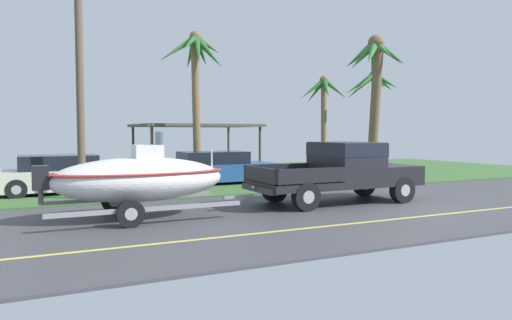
{
  "coord_description": "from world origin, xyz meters",
  "views": [
    {
      "loc": [
        -9.78,
        -11.0,
        2.19
      ],
      "look_at": [
        -3.5,
        1.85,
        1.35
      ],
      "focal_mm": 33.75,
      "sensor_mm": 36.0,
      "label": 1
    }
  ],
  "objects_px": {
    "pickup_truck_towing": "(345,169)",
    "parked_sedan_near": "(64,175)",
    "boat_on_trailer": "(139,179)",
    "palm_tree_near_left": "(196,65)",
    "utility_pole": "(80,74)",
    "palm_tree_far_right": "(374,74)",
    "palm_tree_mid": "(373,93)",
    "parked_sedan_far": "(217,169)",
    "carport_awning": "(195,127)",
    "palm_tree_near_right": "(324,100)"
  },
  "relations": [
    {
      "from": "pickup_truck_towing",
      "to": "parked_sedan_near",
      "type": "distance_m",
      "value": 9.7
    },
    {
      "from": "boat_on_trailer",
      "to": "palm_tree_near_left",
      "type": "height_order",
      "value": "palm_tree_near_left"
    },
    {
      "from": "boat_on_trailer",
      "to": "utility_pole",
      "type": "height_order",
      "value": "utility_pole"
    },
    {
      "from": "boat_on_trailer",
      "to": "palm_tree_far_right",
      "type": "relative_size",
      "value": 0.89
    },
    {
      "from": "palm_tree_mid",
      "to": "boat_on_trailer",
      "type": "bearing_deg",
      "value": -148.3
    },
    {
      "from": "parked_sedan_far",
      "to": "palm_tree_far_right",
      "type": "distance_m",
      "value": 7.94
    },
    {
      "from": "carport_awning",
      "to": "palm_tree_mid",
      "type": "relative_size",
      "value": 1.09
    },
    {
      "from": "parked_sedan_near",
      "to": "palm_tree_near_right",
      "type": "bearing_deg",
      "value": 19.36
    },
    {
      "from": "parked_sedan_far",
      "to": "palm_tree_mid",
      "type": "xyz_separation_m",
      "value": [
        10.61,
        3.07,
        3.71
      ]
    },
    {
      "from": "parked_sedan_near",
      "to": "boat_on_trailer",
      "type": "bearing_deg",
      "value": -77.09
    },
    {
      "from": "parked_sedan_near",
      "to": "carport_awning",
      "type": "relative_size",
      "value": 0.74
    },
    {
      "from": "boat_on_trailer",
      "to": "parked_sedan_near",
      "type": "height_order",
      "value": "boat_on_trailer"
    },
    {
      "from": "utility_pole",
      "to": "palm_tree_mid",
      "type": "bearing_deg",
      "value": 18.49
    },
    {
      "from": "palm_tree_near_right",
      "to": "utility_pole",
      "type": "height_order",
      "value": "utility_pole"
    },
    {
      "from": "palm_tree_near_left",
      "to": "utility_pole",
      "type": "distance_m",
      "value": 7.42
    },
    {
      "from": "pickup_truck_towing",
      "to": "carport_awning",
      "type": "distance_m",
      "value": 12.47
    },
    {
      "from": "pickup_truck_towing",
      "to": "palm_tree_far_right",
      "type": "distance_m",
      "value": 7.5
    },
    {
      "from": "palm_tree_near_left",
      "to": "palm_tree_far_right",
      "type": "bearing_deg",
      "value": -33.57
    },
    {
      "from": "parked_sedan_near",
      "to": "carport_awning",
      "type": "height_order",
      "value": "carport_awning"
    },
    {
      "from": "boat_on_trailer",
      "to": "palm_tree_near_left",
      "type": "relative_size",
      "value": 0.84
    },
    {
      "from": "boat_on_trailer",
      "to": "carport_awning",
      "type": "bearing_deg",
      "value": 65.24
    },
    {
      "from": "palm_tree_far_right",
      "to": "utility_pole",
      "type": "height_order",
      "value": "utility_pole"
    },
    {
      "from": "palm_tree_near_left",
      "to": "palm_tree_mid",
      "type": "relative_size",
      "value": 1.19
    },
    {
      "from": "pickup_truck_towing",
      "to": "palm_tree_near_right",
      "type": "distance_m",
      "value": 13.06
    },
    {
      "from": "boat_on_trailer",
      "to": "carport_awning",
      "type": "height_order",
      "value": "carport_awning"
    },
    {
      "from": "parked_sedan_near",
      "to": "palm_tree_mid",
      "type": "bearing_deg",
      "value": 12.07
    },
    {
      "from": "parked_sedan_near",
      "to": "pickup_truck_towing",
      "type": "bearing_deg",
      "value": -37.16
    },
    {
      "from": "parked_sedan_far",
      "to": "palm_tree_mid",
      "type": "height_order",
      "value": "palm_tree_mid"
    },
    {
      "from": "pickup_truck_towing",
      "to": "parked_sedan_near",
      "type": "bearing_deg",
      "value": 142.84
    },
    {
      "from": "pickup_truck_towing",
      "to": "palm_tree_far_right",
      "type": "xyz_separation_m",
      "value": [
        4.8,
        4.44,
        3.67
      ]
    },
    {
      "from": "parked_sedan_near",
      "to": "parked_sedan_far",
      "type": "xyz_separation_m",
      "value": [
        5.95,
        0.47,
        0.0
      ]
    },
    {
      "from": "parked_sedan_far",
      "to": "carport_awning",
      "type": "relative_size",
      "value": 0.77
    },
    {
      "from": "parked_sedan_far",
      "to": "palm_tree_near_left",
      "type": "relative_size",
      "value": 0.71
    },
    {
      "from": "carport_awning",
      "to": "palm_tree_mid",
      "type": "height_order",
      "value": "palm_tree_mid"
    },
    {
      "from": "carport_awning",
      "to": "palm_tree_near_right",
      "type": "relative_size",
      "value": 1.14
    },
    {
      "from": "carport_awning",
      "to": "utility_pole",
      "type": "bearing_deg",
      "value": -128.42
    },
    {
      "from": "utility_pole",
      "to": "parked_sedan_near",
      "type": "bearing_deg",
      "value": 102.4
    },
    {
      "from": "pickup_truck_towing",
      "to": "utility_pole",
      "type": "bearing_deg",
      "value": 151.35
    },
    {
      "from": "palm_tree_far_right",
      "to": "utility_pole",
      "type": "distance_m",
      "value": 12.14
    },
    {
      "from": "pickup_truck_towing",
      "to": "carport_awning",
      "type": "height_order",
      "value": "carport_awning"
    },
    {
      "from": "carport_awning",
      "to": "palm_tree_far_right",
      "type": "height_order",
      "value": "palm_tree_far_right"
    },
    {
      "from": "palm_tree_near_right",
      "to": "utility_pole",
      "type": "relative_size",
      "value": 0.7
    },
    {
      "from": "carport_awning",
      "to": "utility_pole",
      "type": "xyz_separation_m",
      "value": [
        -6.64,
        -8.37,
        1.56
      ]
    },
    {
      "from": "palm_tree_near_right",
      "to": "palm_tree_far_right",
      "type": "distance_m",
      "value": 6.72
    },
    {
      "from": "boat_on_trailer",
      "to": "parked_sedan_far",
      "type": "relative_size",
      "value": 1.19
    },
    {
      "from": "carport_awning",
      "to": "palm_tree_near_left",
      "type": "distance_m",
      "value": 4.62
    },
    {
      "from": "pickup_truck_towing",
      "to": "palm_tree_near_right",
      "type": "xyz_separation_m",
      "value": [
        6.58,
        10.89,
        2.94
      ]
    },
    {
      "from": "utility_pole",
      "to": "carport_awning",
      "type": "bearing_deg",
      "value": 51.58
    },
    {
      "from": "parked_sedan_near",
      "to": "parked_sedan_far",
      "type": "height_order",
      "value": "same"
    },
    {
      "from": "pickup_truck_towing",
      "to": "palm_tree_mid",
      "type": "bearing_deg",
      "value": 46.78
    }
  ]
}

